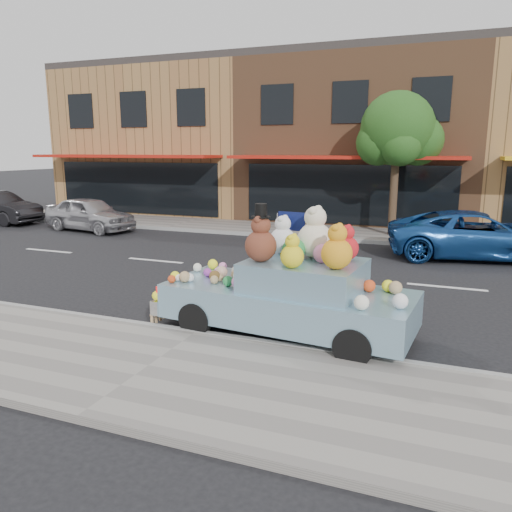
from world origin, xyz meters
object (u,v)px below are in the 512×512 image
at_px(car_blue, 476,235).
at_px(art_car, 290,290).
at_px(car_silver, 90,214).
at_px(street_tree, 398,135).

distance_m(car_blue, art_car, 8.66).
height_order(car_blue, art_car, art_car).
bearing_deg(car_blue, art_car, 147.02).
relative_size(car_silver, car_blue, 0.78).
distance_m(car_silver, car_blue, 14.19).
bearing_deg(street_tree, art_car, -93.07).
xyz_separation_m(car_blue, art_car, (-3.29, -8.02, 0.11)).
xyz_separation_m(car_silver, art_car, (10.90, -8.10, 0.14)).
height_order(car_silver, car_blue, car_blue).
relative_size(street_tree, car_blue, 1.03).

